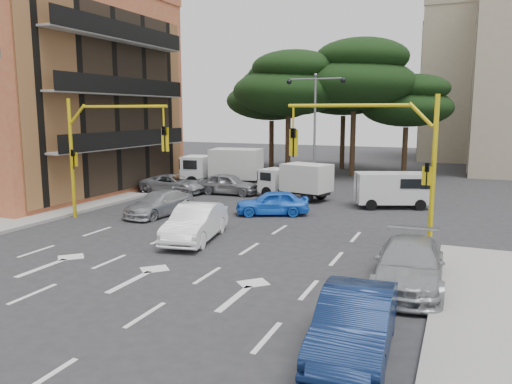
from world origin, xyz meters
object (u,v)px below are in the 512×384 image
signal_mast_right (385,151)px  car_white_hatch (195,223)px  van_white (392,190)px  car_navy_parked (355,323)px  car_blue_compact (272,203)px  car_silver_wagon (159,203)px  box_truck_b (295,181)px  signal_mast_left (99,142)px  car_silver_cross_b (228,184)px  car_silver_parked (409,264)px  street_lamp_center (315,110)px  box_truck_a (223,168)px  car_silver_cross_a (174,184)px

signal_mast_right → car_white_hatch: bearing=-167.7°
signal_mast_right → van_white: size_ratio=1.49×
van_white → car_navy_parked: bearing=-16.9°
car_blue_compact → car_silver_wagon: (-5.41, -2.35, -0.02)m
box_truck_b → signal_mast_left: bearing=158.7°
car_silver_cross_b → car_navy_parked: size_ratio=0.91×
car_silver_parked → van_white: van_white is taller
street_lamp_center → car_silver_wagon: (-4.91, -11.85, -4.80)m
car_white_hatch → box_truck_a: bearing=101.6°
car_silver_cross_a → box_truck_b: size_ratio=0.98×
car_navy_parked → box_truck_b: size_ratio=0.98×
car_navy_parked → box_truck_b: 19.99m
van_white → signal_mast_right: bearing=-16.9°
car_silver_cross_b → car_navy_parked: 22.12m
signal_mast_left → car_navy_parked: (14.40, -9.02, -3.15)m
street_lamp_center → car_blue_compact: bearing=-87.0°
car_silver_parked → box_truck_b: box_truck_b is taller
signal_mast_left → car_silver_cross_a: size_ratio=1.35×
signal_mast_right → car_silver_cross_a: 17.39m
car_silver_wagon → car_silver_parked: car_silver_parked is taller
car_silver_wagon → box_truck_a: size_ratio=0.77×
car_silver_wagon → car_silver_cross_a: car_silver_wagon is taller
car_silver_wagon → signal_mast_left: bearing=-122.8°
car_white_hatch → box_truck_b: bearing=75.8°
signal_mast_left → car_silver_wagon: 4.34m
car_silver_wagon → street_lamp_center: bearing=76.0°
car_white_hatch → car_silver_cross_b: bearing=98.7°
signal_mast_right → street_lamp_center: 15.65m
van_white → car_silver_cross_a: bearing=-109.9°
car_silver_cross_a → box_truck_b: (8.11, 0.99, 0.50)m
street_lamp_center → van_white: size_ratio=1.93×
signal_mast_left → car_silver_cross_a: 9.20m
car_white_hatch → car_blue_compact: (1.12, 6.14, -0.10)m
car_blue_compact → car_silver_cross_a: car_blue_compact is taller
street_lamp_center → car_blue_compact: size_ratio=2.04×
car_silver_wagon → car_silver_parked: bearing=-16.7°
car_blue_compact → street_lamp_center: bearing=159.2°
signal_mast_left → car_navy_parked: signal_mast_left is taller
car_silver_parked → box_truck_a: 21.55m
signal_mast_left → car_silver_wagon: size_ratio=1.38×
car_silver_wagon → car_silver_cross_b: car_silver_cross_b is taller
car_silver_cross_b → box_truck_b: size_ratio=0.89×
car_blue_compact → van_white: bearing=105.4°
box_truck_a → signal_mast_left: bearing=168.0°
car_navy_parked → box_truck_a: 25.12m
car_silver_wagon → car_silver_parked: size_ratio=0.87×
signal_mast_left → box_truck_a: 12.28m
car_silver_cross_a → car_silver_cross_b: size_ratio=1.10×
van_white → box_truck_b: 5.93m
box_truck_a → car_silver_parked: bearing=-146.9°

